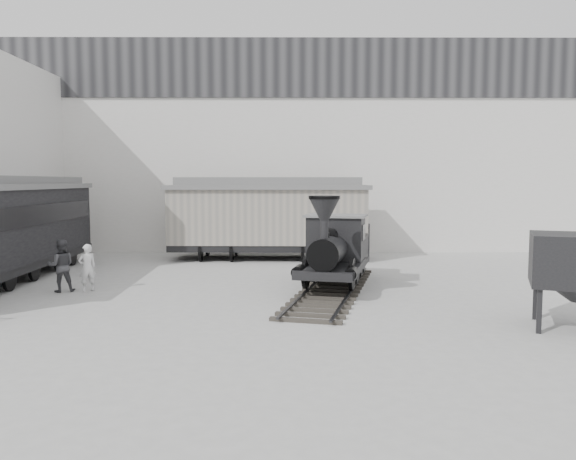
{
  "coord_description": "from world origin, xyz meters",
  "views": [
    {
      "loc": [
        0.45,
        -15.45,
        3.73
      ],
      "look_at": [
        0.55,
        4.38,
        2.0
      ],
      "focal_mm": 35.0,
      "sensor_mm": 36.0,
      "label": 1
    }
  ],
  "objects_px": {
    "locomotive": "(334,254)",
    "visitor_a": "(87,268)",
    "boxcar": "(268,216)",
    "visitor_b": "(61,266)"
  },
  "relations": [
    {
      "from": "boxcar",
      "to": "locomotive",
      "type": "bearing_deg",
      "value": -69.76
    },
    {
      "from": "boxcar",
      "to": "visitor_b",
      "type": "bearing_deg",
      "value": -128.81
    },
    {
      "from": "locomotive",
      "to": "visitor_a",
      "type": "xyz_separation_m",
      "value": [
        -8.43,
        -0.56,
        -0.37
      ]
    },
    {
      "from": "visitor_a",
      "to": "visitor_b",
      "type": "height_order",
      "value": "visitor_b"
    },
    {
      "from": "locomotive",
      "to": "visitor_a",
      "type": "height_order",
      "value": "locomotive"
    },
    {
      "from": "visitor_b",
      "to": "boxcar",
      "type": "bearing_deg",
      "value": -150.71
    },
    {
      "from": "locomotive",
      "to": "boxcar",
      "type": "relative_size",
      "value": 0.96
    },
    {
      "from": "visitor_a",
      "to": "visitor_b",
      "type": "distance_m",
      "value": 0.85
    },
    {
      "from": "visitor_b",
      "to": "visitor_a",
      "type": "bearing_deg",
      "value": 165.73
    },
    {
      "from": "visitor_a",
      "to": "visitor_b",
      "type": "xyz_separation_m",
      "value": [
        -0.85,
        -0.09,
        0.08
      ]
    }
  ]
}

